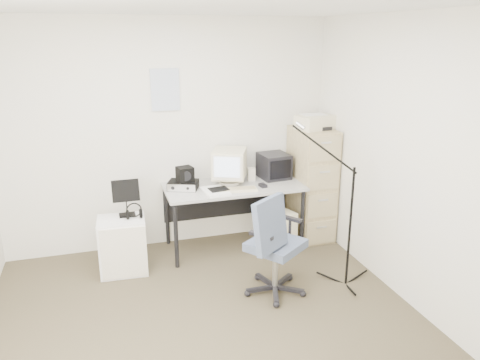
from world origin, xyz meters
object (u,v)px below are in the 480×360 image
object	(u,v)px
filing_cabinet	(311,184)
office_chair	(276,243)
desk	(234,216)
side_cart	(123,245)

from	to	relation	value
filing_cabinet	office_chair	xyz separation A→B (m)	(-0.86, -1.09, -0.15)
desk	side_cart	distance (m)	1.25
filing_cabinet	desk	world-z (taller)	filing_cabinet
office_chair	side_cart	world-z (taller)	office_chair
side_cart	filing_cabinet	bearing A→B (deg)	9.97
desk	filing_cabinet	bearing A→B (deg)	1.81
desk	office_chair	bearing A→B (deg)	-85.18
desk	office_chair	size ratio (longest dim) A/B	1.50
desk	office_chair	xyz separation A→B (m)	(0.09, -1.06, 0.13)
side_cart	office_chair	bearing A→B (deg)	-28.96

